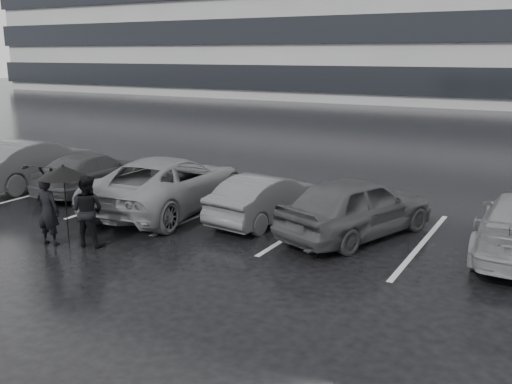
{
  "coord_description": "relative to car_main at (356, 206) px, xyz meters",
  "views": [
    {
      "loc": [
        6.04,
        -9.76,
        4.11
      ],
      "look_at": [
        0.02,
        1.0,
        1.1
      ],
      "focal_mm": 40.0,
      "sensor_mm": 36.0,
      "label": 1
    }
  ],
  "objects": [
    {
      "name": "pedestrian_left",
      "position": [
        -5.67,
        -3.85,
        0.06
      ],
      "size": [
        0.61,
        0.45,
        1.53
      ],
      "primitive_type": "imported",
      "rotation": [
        0.0,
        0.0,
        3.3
      ],
      "color": "black",
      "rests_on": "ground"
    },
    {
      "name": "car_west_b",
      "position": [
        -5.14,
        -0.29,
        0.02
      ],
      "size": [
        2.92,
        5.45,
        1.46
      ],
      "primitive_type": "imported",
      "rotation": [
        0.0,
        0.0,
        3.24
      ],
      "color": "#535356",
      "rests_on": "ground"
    },
    {
      "name": "car_west_a",
      "position": [
        -2.37,
        0.09,
        -0.12
      ],
      "size": [
        1.69,
        3.72,
        1.19
      ],
      "primitive_type": "imported",
      "rotation": [
        0.0,
        0.0,
        3.02
      ],
      "color": "#2D2E30",
      "rests_on": "ground"
    },
    {
      "name": "car_west_c",
      "position": [
        -8.47,
        0.23,
        -0.11
      ],
      "size": [
        2.14,
        4.28,
        1.19
      ],
      "primitive_type": "imported",
      "rotation": [
        0.0,
        0.0,
        3.26
      ],
      "color": "black",
      "rests_on": "ground"
    },
    {
      "name": "car_main",
      "position": [
        0.0,
        0.0,
        0.0
      ],
      "size": [
        2.97,
        4.48,
        1.42
      ],
      "primitive_type": "imported",
      "rotation": [
        0.0,
        0.0,
        2.8
      ],
      "color": "black",
      "rests_on": "ground"
    },
    {
      "name": "stall_stripes",
      "position": [
        -2.72,
        0.19,
        -0.71
      ],
      "size": [
        19.72,
        5.0,
        0.0
      ],
      "color": "#B8B8BB",
      "rests_on": "ground"
    },
    {
      "name": "umbrella",
      "position": [
        -5.36,
        -3.62,
        0.92
      ],
      "size": [
        1.05,
        1.05,
        1.79
      ],
      "color": "black",
      "rests_on": "ground"
    },
    {
      "name": "pedestrian_right",
      "position": [
        -4.88,
        -3.47,
        0.08
      ],
      "size": [
        0.89,
        0.76,
        1.57
      ],
      "primitive_type": "imported",
      "rotation": [
        0.0,
        0.0,
        3.39
      ],
      "color": "black",
      "rests_on": "ground"
    },
    {
      "name": "ground",
      "position": [
        -1.92,
        -2.31,
        -0.71
      ],
      "size": [
        160.0,
        160.0,
        0.0
      ],
      "primitive_type": "plane",
      "color": "black",
      "rests_on": "ground"
    },
    {
      "name": "car_west_d",
      "position": [
        -10.7,
        -0.01,
        0.03
      ],
      "size": [
        1.66,
        4.49,
        1.47
      ],
      "primitive_type": "imported",
      "rotation": [
        0.0,
        0.0,
        3.17
      ],
      "color": "#2D2E30",
      "rests_on": "ground"
    }
  ]
}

